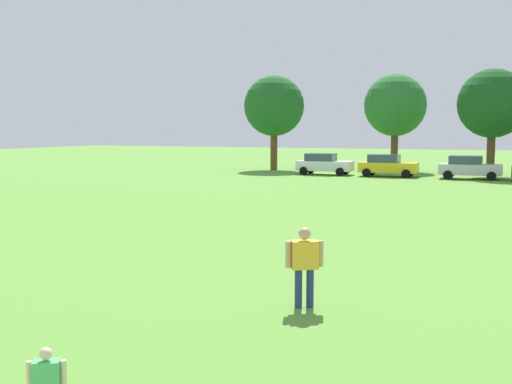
% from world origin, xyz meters
% --- Properties ---
extents(ground_plane, '(160.00, 160.00, 0.00)m').
position_xyz_m(ground_plane, '(0.00, 30.00, 0.00)').
color(ground_plane, '#568C33').
extents(child_kite_flyer, '(0.43, 0.32, 1.00)m').
position_xyz_m(child_kite_flyer, '(-0.10, 3.94, 0.59)').
color(child_kite_flyer, navy).
rests_on(child_kite_flyer, ground).
extents(adult_bystander, '(0.68, 0.53, 1.64)m').
position_xyz_m(adult_bystander, '(1.16, 10.00, 0.97)').
color(adult_bystander, navy).
rests_on(adult_bystander, ground).
extents(parked_car_white_0, '(4.30, 2.02, 1.68)m').
position_xyz_m(parked_car_white_0, '(-8.98, 45.46, 0.86)').
color(parked_car_white_0, white).
rests_on(parked_car_white_0, ground).
extents(parked_car_yellow_1, '(4.30, 2.02, 1.68)m').
position_xyz_m(parked_car_yellow_1, '(-3.97, 45.35, 0.86)').
color(parked_car_yellow_1, yellow).
rests_on(parked_car_yellow_1, ground).
extents(parked_car_silver_2, '(4.30, 2.02, 1.68)m').
position_xyz_m(parked_car_silver_2, '(1.90, 45.27, 0.86)').
color(parked_car_silver_2, silver).
rests_on(parked_car_silver_2, ground).
extents(tree_far_left, '(5.29, 5.29, 8.25)m').
position_xyz_m(tree_far_left, '(-14.81, 49.64, 5.57)').
color(tree_far_left, brown).
rests_on(tree_far_left, ground).
extents(tree_left, '(5.30, 5.30, 8.27)m').
position_xyz_m(tree_left, '(-4.75, 52.42, 5.58)').
color(tree_left, brown).
rests_on(tree_left, ground).
extents(tree_right, '(5.21, 5.21, 8.13)m').
position_xyz_m(tree_right, '(3.18, 48.86, 5.48)').
color(tree_right, brown).
rests_on(tree_right, ground).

